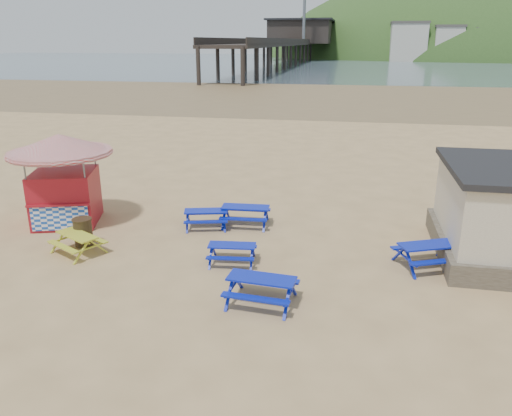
% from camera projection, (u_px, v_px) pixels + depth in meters
% --- Properties ---
extents(ground, '(400.00, 400.00, 0.00)m').
position_uv_depth(ground, '(238.00, 247.00, 17.62)').
color(ground, tan).
rests_on(ground, ground).
extents(wet_sand, '(400.00, 400.00, 0.00)m').
position_uv_depth(wet_sand, '(328.00, 94.00, 68.78)').
color(wet_sand, olive).
rests_on(wet_sand, ground).
extents(sea, '(400.00, 400.00, 0.00)m').
position_uv_depth(sea, '(347.00, 62.00, 175.75)').
color(sea, '#4B5E6B').
rests_on(sea, ground).
extents(picnic_table_blue_a, '(1.94, 1.71, 0.70)m').
position_uv_depth(picnic_table_blue_a, '(206.00, 219.00, 19.44)').
color(picnic_table_blue_a, '#1226B6').
rests_on(picnic_table_blue_a, ground).
extents(picnic_table_blue_b, '(1.93, 1.60, 0.77)m').
position_uv_depth(picnic_table_blue_b, '(245.00, 216.00, 19.65)').
color(picnic_table_blue_b, '#1226B6').
rests_on(picnic_table_blue_b, ground).
extents(picnic_table_blue_d, '(1.66, 1.40, 0.64)m').
position_uv_depth(picnic_table_blue_d, '(232.00, 254.00, 16.30)').
color(picnic_table_blue_d, '#1226B6').
rests_on(picnic_table_blue_d, ground).
extents(picnic_table_blue_e, '(2.00, 1.67, 0.78)m').
position_uv_depth(picnic_table_blue_e, '(261.00, 290.00, 13.76)').
color(picnic_table_blue_e, '#1226B6').
rests_on(picnic_table_blue_e, ground).
extents(picnic_table_blue_f, '(2.35, 2.15, 0.80)m').
position_uv_depth(picnic_table_blue_f, '(428.00, 256.00, 15.97)').
color(picnic_table_blue_f, '#1226B6').
rests_on(picnic_table_blue_f, ground).
extents(picnic_table_yellow, '(2.08, 1.95, 0.69)m').
position_uv_depth(picnic_table_yellow, '(78.00, 244.00, 17.06)').
color(picnic_table_yellow, gold).
rests_on(picnic_table_yellow, ground).
extents(ice_cream_kiosk, '(5.02, 5.02, 3.57)m').
position_uv_depth(ice_cream_kiosk, '(62.00, 168.00, 19.37)').
color(ice_cream_kiosk, maroon).
rests_on(ice_cream_kiosk, ground).
extents(litter_bin, '(0.69, 0.69, 1.01)m').
position_uv_depth(litter_bin, '(83.00, 232.00, 17.66)').
color(litter_bin, '#3A2F18').
rests_on(litter_bin, ground).
extents(pier, '(24.00, 220.00, 39.29)m').
position_uv_depth(pier, '(299.00, 45.00, 184.96)').
color(pier, black).
rests_on(pier, ground).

